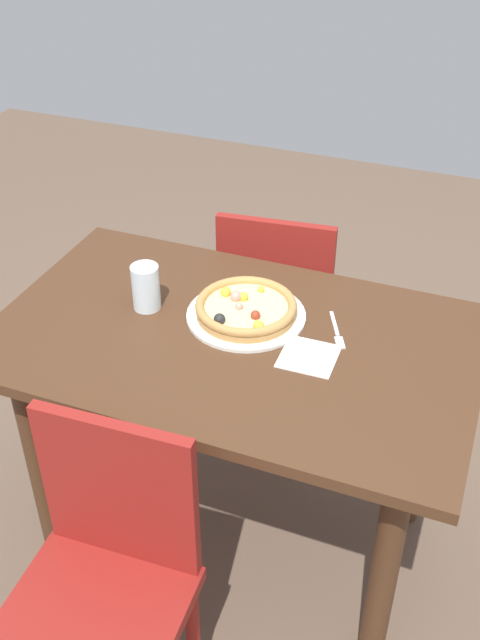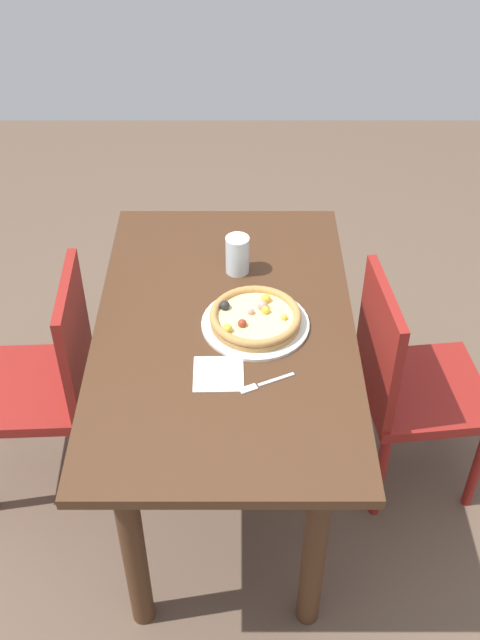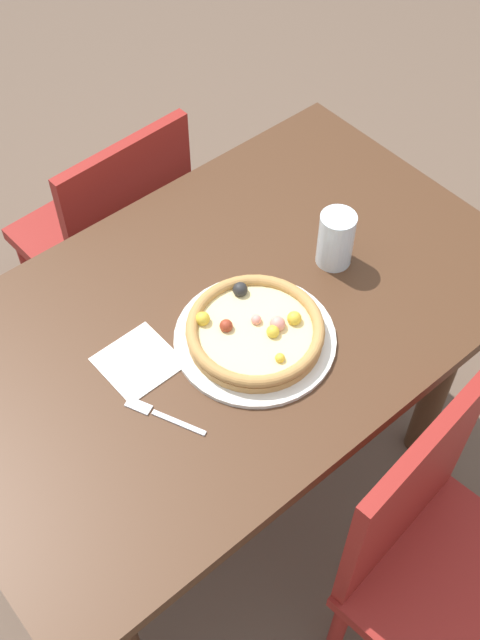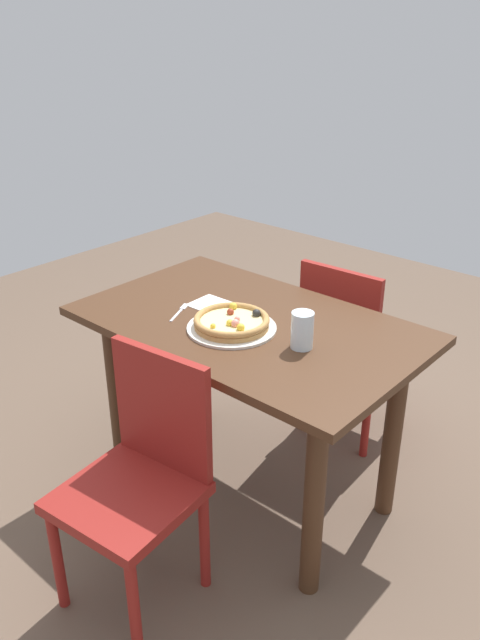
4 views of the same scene
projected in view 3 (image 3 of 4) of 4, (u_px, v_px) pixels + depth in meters
The scene contains 9 objects.
ground_plane at pixel (230, 482), 2.17m from camera, with size 6.00×6.00×0.00m, color brown.
dining_table at pixel (227, 351), 1.67m from camera, with size 1.27×0.78×0.78m.
chair_near at pixel (442, 567), 1.55m from camera, with size 0.44×0.44×0.86m.
chair_far at pixel (112, 237), 2.12m from camera, with size 0.42×0.42×0.86m.
plate at pixel (255, 339), 1.52m from camera, with size 0.32×0.32×0.01m, color silver.
pizza at pixel (255, 330), 1.50m from camera, with size 0.27×0.27×0.05m.
fork at pixel (159, 414), 1.41m from camera, with size 0.08×0.16×0.00m.
drinking_glass at pixel (336, 239), 1.60m from camera, with size 0.08×0.08×0.13m, color silver.
napkin at pixel (138, 362), 1.48m from camera, with size 0.14×0.14×0.00m, color white.
Camera 3 is at (-0.61, -0.76, 2.00)m, focal length 42.77 mm.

